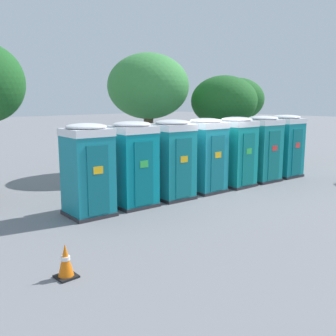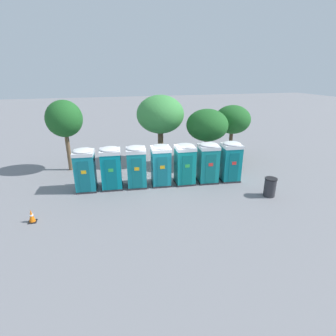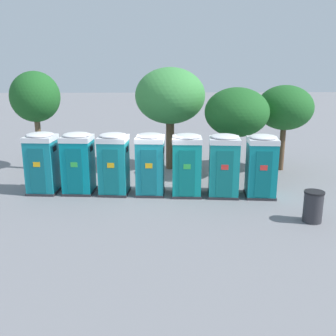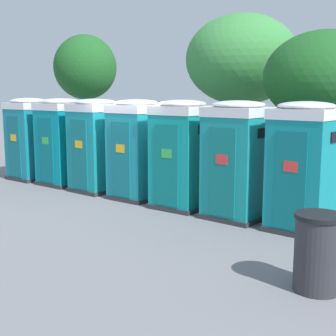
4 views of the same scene
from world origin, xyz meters
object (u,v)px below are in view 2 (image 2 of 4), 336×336
at_px(trash_can, 270,187).
at_px(street_tree_3, 160,115).
at_px(portapotty_5, 208,163).
at_px(portapotty_6, 230,161).
at_px(traffic_cone, 32,216).
at_px(portapotty_4, 185,164).
at_px(street_tree_2, 232,120).
at_px(portapotty_3, 161,165).
at_px(portapotty_2, 136,167).
at_px(street_tree_1, 207,125).
at_px(street_tree_0, 64,119).
at_px(portapotty_0, 85,170).
at_px(portapotty_1, 111,168).

bearing_deg(trash_can, street_tree_3, 122.32).
distance_m(portapotty_5, portapotty_6, 1.49).
xyz_separation_m(trash_can, traffic_cone, (-12.42, 0.45, -0.24)).
xyz_separation_m(street_tree_3, traffic_cone, (-7.83, -6.81, -3.36)).
relative_size(portapotty_4, traffic_cone, 3.97).
bearing_deg(street_tree_2, portapotty_5, -132.38).
distance_m(portapotty_3, street_tree_3, 4.84).
height_order(portapotty_3, portapotty_4, same).
bearing_deg(traffic_cone, portapotty_2, 27.59).
xyz_separation_m(street_tree_1, street_tree_2, (2.62, 1.23, 0.07)).
relative_size(portapotty_4, portapotty_5, 1.00).
height_order(portapotty_3, portapotty_5, same).
bearing_deg(street_tree_0, portapotty_2, -44.14).
height_order(portapotty_2, portapotty_4, same).
distance_m(portapotty_0, street_tree_2, 11.66).
bearing_deg(portapotty_5, street_tree_2, 47.62).
relative_size(portapotty_0, traffic_cone, 3.97).
bearing_deg(traffic_cone, portapotty_1, 37.30).
relative_size(street_tree_0, traffic_cone, 7.66).
distance_m(street_tree_1, street_tree_2, 2.89).
distance_m(portapotty_4, portapotty_5, 1.49).
xyz_separation_m(portapotty_1, traffic_cone, (-3.90, -2.97, -0.97)).
xyz_separation_m(street_tree_1, traffic_cone, (-10.83, -5.12, -2.75)).
relative_size(portapotty_5, street_tree_0, 0.52).
distance_m(portapotty_3, trash_can, 6.43).
xyz_separation_m(portapotty_6, traffic_cone, (-11.32, -2.26, -0.97)).
bearing_deg(portapotty_1, portapotty_3, -5.04).
height_order(portapotty_0, street_tree_0, street_tree_0).
bearing_deg(street_tree_3, traffic_cone, -138.97).
relative_size(portapotty_3, street_tree_1, 0.60).
bearing_deg(street_tree_0, portapotty_4, -31.27).
xyz_separation_m(portapotty_0, street_tree_1, (8.42, 2.07, 1.77)).
bearing_deg(street_tree_2, portapotty_6, -117.49).
height_order(portapotty_6, street_tree_2, street_tree_2).
xyz_separation_m(portapotty_1, portapotty_5, (5.94, -0.58, -0.00)).
bearing_deg(portapotty_3, street_tree_0, 143.72).
distance_m(portapotty_1, trash_can, 9.21).
height_order(portapotty_4, street_tree_0, street_tree_0).
distance_m(street_tree_1, trash_can, 6.32).
distance_m(portapotty_3, street_tree_1, 4.96).
distance_m(portapotty_2, street_tree_0, 6.28).
distance_m(street_tree_3, traffic_cone, 10.91).
xyz_separation_m(portapotty_5, traffic_cone, (-9.83, -2.39, -0.97)).
bearing_deg(street_tree_3, portapotty_4, -83.03).
height_order(portapotty_0, portapotty_2, same).
relative_size(street_tree_1, traffic_cone, 6.57).
xyz_separation_m(portapotty_3, street_tree_1, (3.96, 2.41, 1.77)).
distance_m(portapotty_3, street_tree_0, 7.42).
distance_m(street_tree_0, traffic_cone, 7.73).
relative_size(portapotty_2, trash_can, 2.34).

